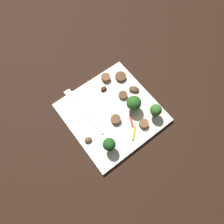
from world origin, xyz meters
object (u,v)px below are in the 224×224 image
(sausage_slice_1, at_px, (116,120))
(pepper_strip_1, at_px, (131,121))
(pepper_strip_0, at_px, (134,133))
(sausage_slice_4, at_px, (144,124))
(plate, at_px, (112,113))
(fork, at_px, (81,108))
(sausage_slice_0, at_px, (106,78))
(mushroom_1, at_px, (104,89))
(broccoli_floret_2, at_px, (109,144))
(sausage_slice_3, at_px, (123,95))
(mushroom_2, at_px, (134,89))
(sausage_slice_2, at_px, (121,77))
(mushroom_0, at_px, (88,140))
(broccoli_floret_1, at_px, (134,103))
(broccoli_floret_0, at_px, (156,110))

(sausage_slice_1, bearing_deg, pepper_strip_1, -129.12)
(pepper_strip_0, bearing_deg, sausage_slice_4, -85.64)
(plate, relative_size, fork, 1.44)
(sausage_slice_0, height_order, mushroom_1, sausage_slice_0)
(broccoli_floret_2, relative_size, sausage_slice_3, 2.07)
(mushroom_2, bearing_deg, sausage_slice_2, 4.54)
(sausage_slice_3, distance_m, mushroom_2, 0.04)
(sausage_slice_1, distance_m, mushroom_0, 0.10)
(fork, bearing_deg, mushroom_2, -108.63)
(sausage_slice_1, bearing_deg, mushroom_2, -67.36)
(sausage_slice_3, height_order, pepper_strip_0, sausage_slice_3)
(fork, height_order, broccoli_floret_1, broccoli_floret_1)
(broccoli_floret_0, height_order, mushroom_0, broccoli_floret_0)
(sausage_slice_1, bearing_deg, pepper_strip_0, -164.01)
(sausage_slice_2, relative_size, pepper_strip_1, 0.89)
(fork, height_order, mushroom_0, mushroom_0)
(broccoli_floret_2, distance_m, sausage_slice_0, 0.22)
(sausage_slice_0, height_order, pepper_strip_0, sausage_slice_0)
(broccoli_floret_0, relative_size, broccoli_floret_1, 0.92)
(broccoli_floret_2, height_order, sausage_slice_2, broccoli_floret_2)
(sausage_slice_0, bearing_deg, fork, 107.26)
(fork, distance_m, sausage_slice_4, 0.19)
(mushroom_2, bearing_deg, broccoli_floret_0, 176.55)
(sausage_slice_1, bearing_deg, fork, 31.84)
(plate, bearing_deg, sausage_slice_3, -69.54)
(sausage_slice_1, xyz_separation_m, sausage_slice_2, (0.11, -0.10, -0.00))
(plate, bearing_deg, pepper_strip_0, -173.73)
(broccoli_floret_0, height_order, mushroom_2, broccoli_floret_0)
(broccoli_floret_2, bearing_deg, mushroom_0, 33.70)
(broccoli_floret_0, distance_m, pepper_strip_1, 0.08)
(fork, bearing_deg, pepper_strip_0, -156.19)
(sausage_slice_0, distance_m, pepper_strip_1, 0.16)
(broccoli_floret_2, relative_size, mushroom_2, 1.73)
(fork, height_order, broccoli_floret_2, broccoli_floret_2)
(fork, relative_size, pepper_strip_0, 4.22)
(fork, bearing_deg, sausage_slice_1, -150.30)
(mushroom_2, distance_m, pepper_strip_0, 0.14)
(plate, xyz_separation_m, mushroom_0, (-0.03, 0.11, 0.01))
(plate, xyz_separation_m, sausage_slice_3, (0.02, -0.06, 0.01))
(mushroom_1, bearing_deg, sausage_slice_4, -171.92)
(broccoli_floret_0, distance_m, broccoli_floret_2, 0.16)
(sausage_slice_3, xyz_separation_m, sausage_slice_4, (-0.11, 0.01, 0.00))
(plate, height_order, sausage_slice_2, sausage_slice_2)
(plate, xyz_separation_m, broccoli_floret_1, (-0.03, -0.06, 0.04))
(sausage_slice_2, xyz_separation_m, sausage_slice_3, (-0.06, 0.04, -0.00))
(fork, distance_m, mushroom_0, 0.10)
(sausage_slice_0, height_order, sausage_slice_1, same)
(pepper_strip_0, height_order, pepper_strip_1, same)
(sausage_slice_2, relative_size, sausage_slice_3, 1.29)
(fork, xyz_separation_m, broccoli_floret_1, (-0.09, -0.12, 0.03))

